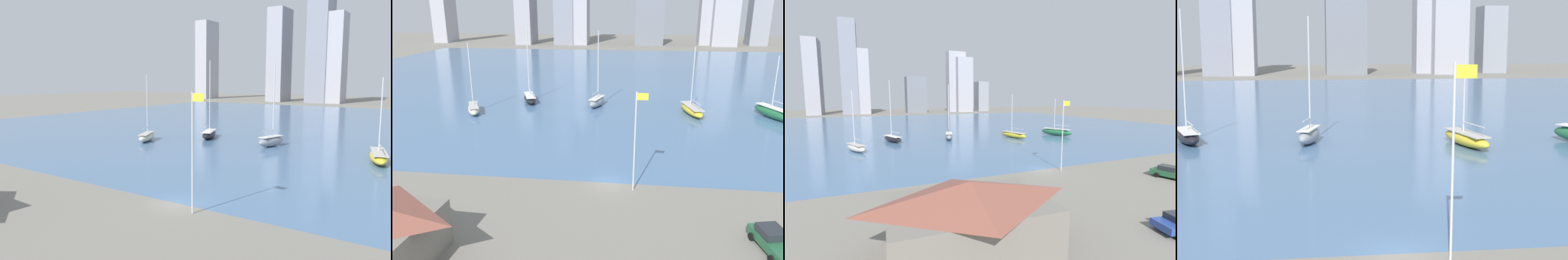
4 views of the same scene
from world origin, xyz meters
The scene contains 7 objects.
ground_plane centered at (0.00, 0.00, 0.00)m, with size 500.00×500.00×0.00m, color gray.
harbor_water centered at (0.00, 70.00, 0.00)m, with size 180.00×140.00×0.00m.
flag_pole centered at (2.74, -1.43, 5.86)m, with size 1.24×0.14×10.75m.
distant_city_skyline centered at (-16.78, 169.50, 22.91)m, with size 178.02×20.79×62.25m.
sailboat_black centered at (-19.04, 36.28, 0.90)m, with size 5.05×8.46×15.46m.
sailboat_gray centered at (-4.87, 34.21, 1.07)m, with size 3.50×6.58×14.60m.
sailboat_yellow centered at (12.92, 30.81, 0.86)m, with size 4.34×9.79×12.06m.
Camera 4 is at (-4.68, -28.55, 11.78)m, focal length 50.00 mm.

